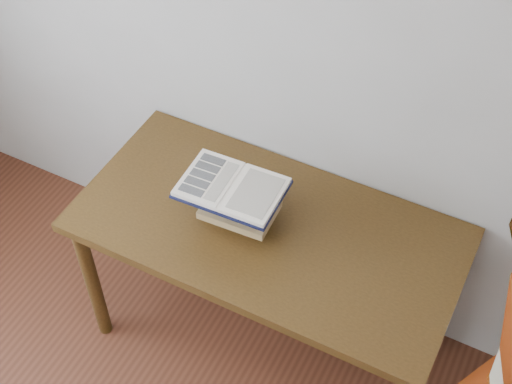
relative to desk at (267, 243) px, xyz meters
The scene contains 3 objects.
desk is the anchor object (origin of this frame).
book_stack 0.22m from the desk, 167.69° to the right, with size 0.28×0.20×0.18m.
open_book 0.32m from the desk, 161.09° to the right, with size 0.38×0.27×0.03m.
Camera 1 is at (0.85, -0.13, 2.82)m, focal length 50.00 mm.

